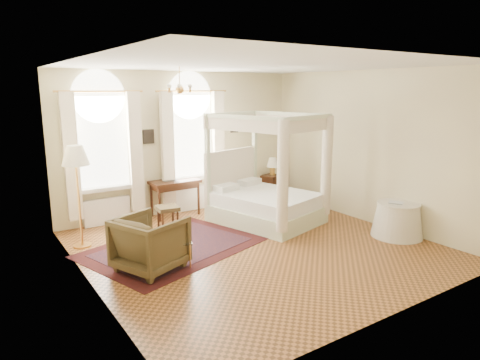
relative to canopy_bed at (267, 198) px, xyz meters
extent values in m
plane|color=#9E5E2D|center=(-1.11, -1.14, -0.54)|extent=(6.00, 6.00, 0.00)
plane|color=beige|center=(-1.11, 1.86, 1.11)|extent=(6.00, 0.00, 6.00)
plane|color=beige|center=(-1.11, -4.14, 1.11)|extent=(6.00, 0.00, 6.00)
plane|color=beige|center=(-4.11, -1.14, 1.11)|extent=(0.00, 6.00, 6.00)
plane|color=beige|center=(1.89, -1.14, 1.11)|extent=(0.00, 6.00, 6.00)
plane|color=white|center=(-1.11, -1.14, 2.76)|extent=(6.00, 6.00, 0.00)
cube|color=white|center=(-3.01, 1.83, 1.26)|extent=(1.10, 0.04, 1.90)
cylinder|color=white|center=(-3.01, 1.83, 2.21)|extent=(1.10, 0.04, 1.10)
cube|color=white|center=(-3.01, 1.74, 0.27)|extent=(1.32, 0.24, 0.08)
cube|color=#F0E3C6|center=(-3.68, 1.66, 1.01)|extent=(0.28, 0.14, 2.60)
cube|color=#F0E3C6|center=(-2.34, 1.66, 1.01)|extent=(0.28, 0.14, 2.60)
cube|color=white|center=(-3.01, 1.76, -0.24)|extent=(1.00, 0.12, 0.58)
cube|color=white|center=(-0.91, 1.83, 1.26)|extent=(1.10, 0.04, 1.90)
cylinder|color=white|center=(-0.91, 1.83, 2.21)|extent=(1.10, 0.04, 1.10)
cube|color=white|center=(-0.91, 1.74, 0.27)|extent=(1.32, 0.24, 0.08)
cube|color=#F0E3C6|center=(-1.58, 1.66, 1.01)|extent=(0.28, 0.14, 2.60)
cube|color=#F0E3C6|center=(-0.24, 1.66, 1.01)|extent=(0.28, 0.14, 2.60)
cube|color=white|center=(-0.91, 1.76, -0.24)|extent=(1.00, 0.12, 0.58)
cylinder|color=gold|center=(-2.01, 0.06, 2.56)|extent=(0.02, 0.02, 0.40)
sphere|color=gold|center=(-2.01, 0.06, 2.34)|extent=(0.16, 0.16, 0.16)
sphere|color=beige|center=(-1.79, 0.06, 2.41)|extent=(0.07, 0.07, 0.07)
sphere|color=beige|center=(-1.90, 0.25, 2.41)|extent=(0.07, 0.07, 0.07)
sphere|color=beige|center=(-2.12, 0.25, 2.41)|extent=(0.07, 0.07, 0.07)
sphere|color=beige|center=(-2.23, 0.06, 2.41)|extent=(0.07, 0.07, 0.07)
sphere|color=beige|center=(-2.12, -0.13, 2.41)|extent=(0.07, 0.07, 0.07)
sphere|color=beige|center=(-1.90, -0.13, 2.41)|extent=(0.07, 0.07, 0.07)
cube|color=black|center=(-1.96, 1.83, 1.31)|extent=(0.26, 0.03, 0.32)
cube|color=black|center=(0.34, 1.83, 1.41)|extent=(0.22, 0.03, 0.26)
cube|color=beige|center=(0.00, 0.01, -0.36)|extent=(2.23, 2.52, 0.37)
cube|color=white|center=(0.00, 0.01, -0.03)|extent=(2.10, 2.39, 0.29)
cube|color=#F0E3C6|center=(-0.27, 1.01, 0.38)|extent=(1.70, 0.53, 1.22)
cube|color=beige|center=(-1.04, 0.78, 0.63)|extent=(0.11, 0.11, 2.35)
cube|color=beige|center=(0.51, 1.20, 0.63)|extent=(0.11, 0.11, 2.35)
cube|color=beige|center=(-0.52, -1.17, 0.63)|extent=(0.11, 0.11, 2.35)
cube|color=beige|center=(1.04, -0.76, 0.63)|extent=(0.11, 0.11, 2.35)
cube|color=beige|center=(-0.26, 0.99, 1.80)|extent=(1.70, 0.53, 0.08)
cube|color=beige|center=(0.26, -0.96, 1.80)|extent=(1.70, 0.53, 0.08)
cube|color=beige|center=(-0.78, -0.19, 1.80)|extent=(0.63, 2.09, 0.08)
cube|color=beige|center=(0.78, 0.22, 1.80)|extent=(0.63, 2.09, 0.08)
cube|color=#F0E3C6|center=(-0.26, 0.99, 1.66)|extent=(1.74, 0.50, 0.29)
cube|color=#F0E3C6|center=(0.26, -0.96, 1.66)|extent=(1.74, 0.50, 0.29)
cube|color=#F0E3C6|center=(-0.78, -0.19, 1.66)|extent=(0.61, 2.14, 0.29)
cube|color=#F0E3C6|center=(0.78, 0.22, 1.66)|extent=(0.61, 2.14, 0.29)
cylinder|color=#F0E3C6|center=(-0.52, -1.17, 0.73)|extent=(0.22, 0.22, 2.14)
cylinder|color=#F0E3C6|center=(1.04, -0.76, 0.73)|extent=(0.22, 0.22, 2.14)
cube|color=#391A0F|center=(1.32, 1.56, -0.22)|extent=(0.57, 0.54, 0.65)
cylinder|color=gold|center=(1.39, 1.59, 0.22)|extent=(0.13, 0.13, 0.22)
cone|color=beige|center=(1.39, 1.59, 0.44)|extent=(0.31, 0.31, 0.25)
cube|color=#391A0F|center=(-1.48, 1.56, 0.26)|extent=(1.12, 0.59, 0.07)
cube|color=#391A0F|center=(-1.48, 1.56, 0.16)|extent=(1.01, 0.47, 0.11)
cylinder|color=#391A0F|center=(-1.97, 1.78, -0.15)|extent=(0.06, 0.06, 0.78)
cylinder|color=#391A0F|center=(-0.99, 1.79, -0.15)|extent=(0.06, 0.06, 0.78)
cylinder|color=#391A0F|center=(-1.97, 1.33, -0.15)|extent=(0.06, 0.06, 0.78)
cylinder|color=#391A0F|center=(-0.99, 1.34, -0.15)|extent=(0.06, 0.06, 0.78)
imported|color=black|center=(-1.62, 1.51, 0.31)|extent=(0.38, 0.27, 0.03)
cube|color=#44361D|center=(-2.04, 0.75, -0.09)|extent=(0.48, 0.48, 0.09)
cylinder|color=#391A0F|center=(-2.22, 0.61, -0.34)|extent=(0.04, 0.04, 0.41)
cylinder|color=#391A0F|center=(-1.90, 0.57, -0.34)|extent=(0.04, 0.04, 0.41)
cylinder|color=#391A0F|center=(-2.18, 0.93, -0.34)|extent=(0.04, 0.04, 0.41)
cylinder|color=#391A0F|center=(-1.86, 0.89, -0.34)|extent=(0.04, 0.04, 0.41)
imported|color=#42341C|center=(-3.14, -1.02, -0.09)|extent=(1.28, 1.27, 0.90)
cube|color=silver|center=(-2.79, -1.07, -0.12)|extent=(0.76, 0.64, 0.02)
cylinder|color=gold|center=(-3.11, -1.14, -0.33)|extent=(0.03, 0.03, 0.43)
cylinder|color=gold|center=(-2.59, -1.34, -0.33)|extent=(0.03, 0.03, 0.43)
cylinder|color=gold|center=(-2.98, -0.80, -0.33)|extent=(0.03, 0.03, 0.43)
cylinder|color=gold|center=(-2.46, -1.00, -0.33)|extent=(0.03, 0.03, 0.43)
cylinder|color=gold|center=(-3.81, 0.69, -0.53)|extent=(0.33, 0.33, 0.03)
cylinder|color=gold|center=(-3.81, 0.69, 0.29)|extent=(0.04, 0.04, 1.67)
cone|color=beige|center=(-3.81, 0.69, 1.19)|extent=(0.49, 0.49, 0.36)
cube|color=#3D100E|center=(-2.42, -0.31, -0.54)|extent=(3.58, 3.00, 0.01)
cube|color=black|center=(-2.42, -0.31, -0.53)|extent=(2.98, 2.40, 0.01)
cone|color=white|center=(1.59, -2.22, -0.22)|extent=(1.01, 1.01, 0.65)
cylinder|color=white|center=(1.59, -2.22, 0.13)|extent=(0.82, 0.82, 0.04)
imported|color=black|center=(1.42, -2.26, 0.16)|extent=(0.31, 0.34, 0.03)
camera|label=1|loc=(-5.57, -7.28, 2.34)|focal=32.00mm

